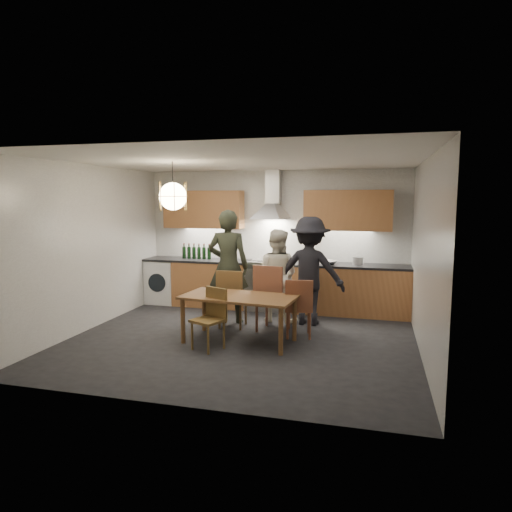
% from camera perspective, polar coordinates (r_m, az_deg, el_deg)
% --- Properties ---
extents(ground, '(5.00, 5.00, 0.00)m').
position_cam_1_polar(ground, '(6.85, -1.84, -10.39)').
color(ground, black).
rests_on(ground, ground).
extents(room_shell, '(5.02, 4.52, 2.61)m').
position_cam_1_polar(room_shell, '(6.54, -1.90, 4.02)').
color(room_shell, white).
rests_on(room_shell, ground).
extents(counter_run, '(5.00, 0.62, 0.90)m').
position_cam_1_polar(counter_run, '(8.57, 2.04, -3.71)').
color(counter_run, '#C5824C').
rests_on(counter_run, ground).
extents(range_stove, '(0.90, 0.60, 0.92)m').
position_cam_1_polar(range_stove, '(8.57, 1.88, -3.76)').
color(range_stove, silver).
rests_on(range_stove, ground).
extents(wall_fixtures, '(4.30, 0.54, 1.10)m').
position_cam_1_polar(wall_fixtures, '(8.53, 2.10, 5.87)').
color(wall_fixtures, '#BC7C48').
rests_on(wall_fixtures, ground).
extents(pendant_lamp, '(0.43, 0.43, 0.70)m').
position_cam_1_polar(pendant_lamp, '(6.79, -10.33, 7.34)').
color(pendant_lamp, black).
rests_on(pendant_lamp, ground).
extents(dining_table, '(1.69, 0.97, 0.68)m').
position_cam_1_polar(dining_table, '(6.59, -2.13, -5.66)').
color(dining_table, brown).
rests_on(dining_table, ground).
extents(chair_back_left, '(0.44, 0.44, 0.95)m').
position_cam_1_polar(chair_back_left, '(7.31, -3.12, -4.88)').
color(chair_back_left, brown).
rests_on(chair_back_left, ground).
extents(chair_back_mid, '(0.56, 0.56, 1.06)m').
position_cam_1_polar(chair_back_mid, '(7.07, 1.85, -4.74)').
color(chair_back_mid, brown).
rests_on(chair_back_mid, ground).
extents(chair_back_right, '(0.47, 0.47, 0.89)m').
position_cam_1_polar(chair_back_right, '(6.82, 5.36, -6.04)').
color(chair_back_right, brown).
rests_on(chair_back_right, ground).
extents(chair_front, '(0.50, 0.50, 0.84)m').
position_cam_1_polar(chair_front, '(6.38, -5.55, -7.24)').
color(chair_front, brown).
rests_on(chair_front, ground).
extents(person_left, '(0.71, 0.49, 1.89)m').
position_cam_1_polar(person_left, '(7.63, -3.49, -1.29)').
color(person_left, black).
rests_on(person_left, ground).
extents(person_mid, '(0.84, 0.70, 1.57)m').
position_cam_1_polar(person_mid, '(7.69, 2.57, -2.44)').
color(person_mid, silver).
rests_on(person_mid, ground).
extents(person_right, '(1.17, 0.69, 1.78)m').
position_cam_1_polar(person_right, '(7.54, 6.71, -1.86)').
color(person_right, black).
rests_on(person_right, ground).
extents(mixing_bowl, '(0.39, 0.39, 0.07)m').
position_cam_1_polar(mixing_bowl, '(8.26, 9.09, -0.78)').
color(mixing_bowl, silver).
rests_on(mixing_bowl, counter_run).
extents(stock_pot, '(0.20, 0.20, 0.13)m').
position_cam_1_polar(stock_pot, '(8.31, 12.62, -0.62)').
color(stock_pot, silver).
rests_on(stock_pot, counter_run).
extents(wine_bottles, '(0.59, 0.07, 0.30)m').
position_cam_1_polar(wine_bottles, '(8.96, -7.45, 0.58)').
color(wine_bottles, black).
rests_on(wine_bottles, counter_run).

